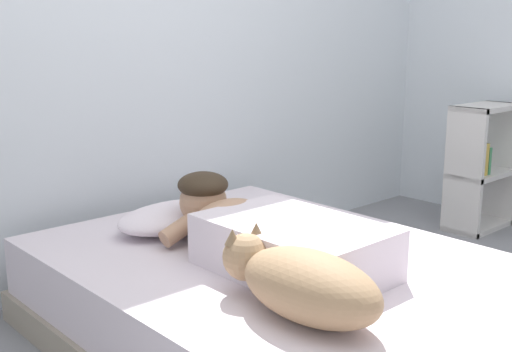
{
  "coord_description": "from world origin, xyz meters",
  "views": [
    {
      "loc": [
        -1.64,
        -1.24,
        1.16
      ],
      "look_at": [
        0.0,
        0.56,
        0.61
      ],
      "focal_mm": 44.26,
      "sensor_mm": 36.0,
      "label": 1
    }
  ],
  "objects_px": {
    "bookshelf": "(480,167)",
    "coffee_cup": "(271,221)",
    "bed": "(290,307)",
    "dog": "(301,282)",
    "cell_phone": "(296,304)",
    "person_lying": "(266,233)",
    "pillow": "(175,217)"
  },
  "relations": [
    {
      "from": "cell_phone",
      "to": "bookshelf",
      "type": "distance_m",
      "value": 2.27
    },
    {
      "from": "pillow",
      "to": "dog",
      "type": "relative_size",
      "value": 0.9
    },
    {
      "from": "dog",
      "to": "person_lying",
      "type": "bearing_deg",
      "value": 59.66
    },
    {
      "from": "bookshelf",
      "to": "coffee_cup",
      "type": "bearing_deg",
      "value": 179.64
    },
    {
      "from": "pillow",
      "to": "cell_phone",
      "type": "height_order",
      "value": "pillow"
    },
    {
      "from": "person_lying",
      "to": "dog",
      "type": "bearing_deg",
      "value": -120.34
    },
    {
      "from": "cell_phone",
      "to": "bookshelf",
      "type": "relative_size",
      "value": 0.19
    },
    {
      "from": "bed",
      "to": "dog",
      "type": "height_order",
      "value": "dog"
    },
    {
      "from": "dog",
      "to": "cell_phone",
      "type": "relative_size",
      "value": 4.11
    },
    {
      "from": "coffee_cup",
      "to": "cell_phone",
      "type": "height_order",
      "value": "coffee_cup"
    },
    {
      "from": "person_lying",
      "to": "bookshelf",
      "type": "relative_size",
      "value": 1.23
    },
    {
      "from": "pillow",
      "to": "bookshelf",
      "type": "relative_size",
      "value": 0.69
    },
    {
      "from": "dog",
      "to": "pillow",
      "type": "bearing_deg",
      "value": 77.11
    },
    {
      "from": "pillow",
      "to": "dog",
      "type": "xyz_separation_m",
      "value": [
        -0.21,
        -0.92,
        0.05
      ]
    },
    {
      "from": "person_lying",
      "to": "dog",
      "type": "relative_size",
      "value": 1.6
    },
    {
      "from": "coffee_cup",
      "to": "cell_phone",
      "type": "bearing_deg",
      "value": -127.95
    },
    {
      "from": "bed",
      "to": "dog",
      "type": "xyz_separation_m",
      "value": [
        -0.3,
        -0.33,
        0.28
      ]
    },
    {
      "from": "bed",
      "to": "person_lying",
      "type": "distance_m",
      "value": 0.3
    },
    {
      "from": "dog",
      "to": "cell_phone",
      "type": "height_order",
      "value": "dog"
    },
    {
      "from": "bed",
      "to": "person_lying",
      "type": "height_order",
      "value": "person_lying"
    },
    {
      "from": "pillow",
      "to": "dog",
      "type": "bearing_deg",
      "value": -102.89
    },
    {
      "from": "cell_phone",
      "to": "bookshelf",
      "type": "xyz_separation_m",
      "value": [
        2.19,
        0.59,
        0.02
      ]
    },
    {
      "from": "dog",
      "to": "coffee_cup",
      "type": "xyz_separation_m",
      "value": [
        0.51,
        0.66,
        -0.07
      ]
    },
    {
      "from": "person_lying",
      "to": "bookshelf",
      "type": "xyz_separation_m",
      "value": [
        2.0,
        0.25,
        -0.08
      ]
    },
    {
      "from": "pillow",
      "to": "person_lying",
      "type": "xyz_separation_m",
      "value": [
        0.02,
        -0.53,
        0.05
      ]
    },
    {
      "from": "person_lying",
      "to": "bed",
      "type": "bearing_deg",
      "value": -41.52
    },
    {
      "from": "dog",
      "to": "coffee_cup",
      "type": "height_order",
      "value": "dog"
    },
    {
      "from": "person_lying",
      "to": "dog",
      "type": "xyz_separation_m",
      "value": [
        -0.23,
        -0.39,
        -0.0
      ]
    },
    {
      "from": "bed",
      "to": "coffee_cup",
      "type": "relative_size",
      "value": 15.82
    },
    {
      "from": "cell_phone",
      "to": "dog",
      "type": "bearing_deg",
      "value": -125.16
    },
    {
      "from": "pillow",
      "to": "dog",
      "type": "distance_m",
      "value": 0.95
    },
    {
      "from": "bed",
      "to": "dog",
      "type": "distance_m",
      "value": 0.53
    }
  ]
}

